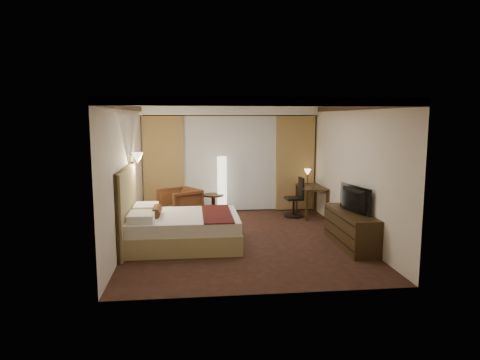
{
  "coord_description": "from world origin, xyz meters",
  "views": [
    {
      "loc": [
        -0.97,
        -8.33,
        2.43
      ],
      "look_at": [
        0.0,
        0.4,
        1.15
      ],
      "focal_mm": 32.0,
      "sensor_mm": 36.0,
      "label": 1
    }
  ],
  "objects": [
    {
      "name": "television",
      "position": [
        1.97,
        -0.7,
        0.96
      ],
      "size": [
        0.74,
        1.07,
        0.13
      ],
      "primitive_type": "imported",
      "rotation": [
        0.0,
        0.0,
        1.76
      ],
      "color": "black",
      "rests_on": "dresser"
    },
    {
      "name": "armchair",
      "position": [
        -1.29,
        1.76,
        0.42
      ],
      "size": [
        1.09,
        1.11,
        0.84
      ],
      "primitive_type": "imported",
      "rotation": [
        0.0,
        0.0,
        -1.0
      ],
      "color": "#4C3116",
      "rests_on": "floor"
    },
    {
      "name": "soffit",
      "position": [
        0.0,
        2.5,
        2.6
      ],
      "size": [
        4.5,
        0.5,
        0.2
      ],
      "primitive_type": "cube",
      "color": "white",
      "rests_on": "ceiling"
    },
    {
      "name": "side_table",
      "position": [
        -0.48,
        2.08,
        0.28
      ],
      "size": [
        0.51,
        0.51,
        0.56
      ],
      "primitive_type": null,
      "color": "black",
      "rests_on": "floor"
    },
    {
      "name": "curtain_right_drape",
      "position": [
        1.7,
        2.61,
        1.25
      ],
      "size": [
        1.0,
        0.14,
        2.45
      ],
      "primitive_type": "cube",
      "color": "tan",
      "rests_on": "back_wall"
    },
    {
      "name": "desk_lamp",
      "position": [
        1.95,
        2.27,
        0.92
      ],
      "size": [
        0.18,
        0.18,
        0.34
      ],
      "primitive_type": null,
      "color": "#FFD899",
      "rests_on": "desk"
    },
    {
      "name": "floor_lamp",
      "position": [
        -0.25,
        2.18,
        0.75
      ],
      "size": [
        0.31,
        0.31,
        1.5
      ],
      "primitive_type": null,
      "color": "white",
      "rests_on": "floor"
    },
    {
      "name": "office_chair",
      "position": [
        1.49,
        1.82,
        0.49
      ],
      "size": [
        0.5,
        0.5,
        0.99
      ],
      "primitive_type": null,
      "rotation": [
        0.0,
        0.0,
        0.05
      ],
      "color": "black",
      "rests_on": "floor"
    },
    {
      "name": "curtain_left_drape",
      "position": [
        -1.7,
        2.61,
        1.25
      ],
      "size": [
        1.0,
        0.14,
        2.45
      ],
      "primitive_type": "cube",
      "color": "tan",
      "rests_on": "back_wall"
    },
    {
      "name": "crown_molding",
      "position": [
        0.0,
        0.0,
        2.64
      ],
      "size": [
        4.5,
        5.5,
        0.12
      ],
      "primitive_type": null,
      "color": "black",
      "rests_on": "ceiling"
    },
    {
      "name": "ceiling",
      "position": [
        0.0,
        0.0,
        2.7
      ],
      "size": [
        4.5,
        5.5,
        0.01
      ],
      "primitive_type": "cube",
      "color": "white",
      "rests_on": "back_wall"
    },
    {
      "name": "left_wall",
      "position": [
        -2.25,
        0.0,
        1.35
      ],
      "size": [
        0.02,
        5.5,
        2.7
      ],
      "primitive_type": "cube",
      "color": "white",
      "rests_on": "floor"
    },
    {
      "name": "back_wall",
      "position": [
        0.0,
        2.75,
        1.35
      ],
      "size": [
        4.5,
        0.02,
        2.7
      ],
      "primitive_type": "cube",
      "color": "white",
      "rests_on": "floor"
    },
    {
      "name": "floor",
      "position": [
        0.0,
        0.0,
        0.0
      ],
      "size": [
        4.5,
        5.5,
        0.01
      ],
      "primitive_type": "cube",
      "color": "black",
      "rests_on": "ground"
    },
    {
      "name": "curtain_sheer",
      "position": [
        0.0,
        2.67,
        1.25
      ],
      "size": [
        2.48,
        0.04,
        2.45
      ],
      "primitive_type": "cube",
      "color": "silver",
      "rests_on": "back_wall"
    },
    {
      "name": "desk",
      "position": [
        1.95,
        1.87,
        0.38
      ],
      "size": [
        0.55,
        1.09,
        0.75
      ],
      "primitive_type": null,
      "color": "black",
      "rests_on": "floor"
    },
    {
      "name": "headboard",
      "position": [
        -2.2,
        -0.3,
        0.75
      ],
      "size": [
        0.12,
        1.93,
        1.5
      ],
      "primitive_type": null,
      "color": "tan",
      "rests_on": "floor"
    },
    {
      "name": "dresser",
      "position": [
        2.0,
        -0.7,
        0.34
      ],
      "size": [
        0.5,
        1.73,
        0.67
      ],
      "primitive_type": null,
      "color": "black",
      "rests_on": "floor"
    },
    {
      "name": "right_wall",
      "position": [
        2.25,
        0.0,
        1.35
      ],
      "size": [
        0.02,
        5.5,
        2.7
      ],
      "primitive_type": "cube",
      "color": "white",
      "rests_on": "floor"
    },
    {
      "name": "wall_sconce",
      "position": [
        -2.09,
        0.52,
        1.62
      ],
      "size": [
        0.24,
        0.24,
        0.24
      ],
      "primitive_type": null,
      "color": "white",
      "rests_on": "left_wall"
    },
    {
      "name": "bed",
      "position": [
        -1.15,
        -0.3,
        0.3
      ],
      "size": [
        2.08,
        1.63,
        0.61
      ],
      "primitive_type": null,
      "color": "white",
      "rests_on": "floor"
    }
  ]
}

